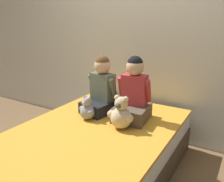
# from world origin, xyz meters

# --- Properties ---
(ground_plane) EXTENTS (14.00, 14.00, 0.00)m
(ground_plane) POSITION_xyz_m (0.00, 0.00, 0.00)
(ground_plane) COLOR brown
(wall_behind_bed) EXTENTS (8.00, 0.06, 2.50)m
(wall_behind_bed) POSITION_xyz_m (0.00, 1.05, 1.25)
(wall_behind_bed) COLOR silver
(wall_behind_bed) RESTS_ON ground_plane
(bed) EXTENTS (1.34, 1.88, 0.47)m
(bed) POSITION_xyz_m (0.00, 0.00, 0.23)
(bed) COLOR #473828
(bed) RESTS_ON ground_plane
(child_on_left) EXTENTS (0.36, 0.40, 0.61)m
(child_on_left) POSITION_xyz_m (-0.18, 0.41, 0.73)
(child_on_left) COLOR black
(child_on_left) RESTS_ON bed
(child_on_right) EXTENTS (0.35, 0.40, 0.63)m
(child_on_right) POSITION_xyz_m (0.20, 0.40, 0.72)
(child_on_right) COLOR brown
(child_on_right) RESTS_ON bed
(teddy_bear_held_by_left_child) EXTENTS (0.19, 0.15, 0.24)m
(teddy_bear_held_by_left_child) POSITION_xyz_m (-0.19, 0.15, 0.57)
(teddy_bear_held_by_left_child) COLOR #939399
(teddy_bear_held_by_left_child) RESTS_ON bed
(teddy_bear_held_by_right_child) EXTENTS (0.26, 0.20, 0.31)m
(teddy_bear_held_by_right_child) POSITION_xyz_m (0.20, 0.15, 0.60)
(teddy_bear_held_by_right_child) COLOR #D1B78E
(teddy_bear_held_by_right_child) RESTS_ON bed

